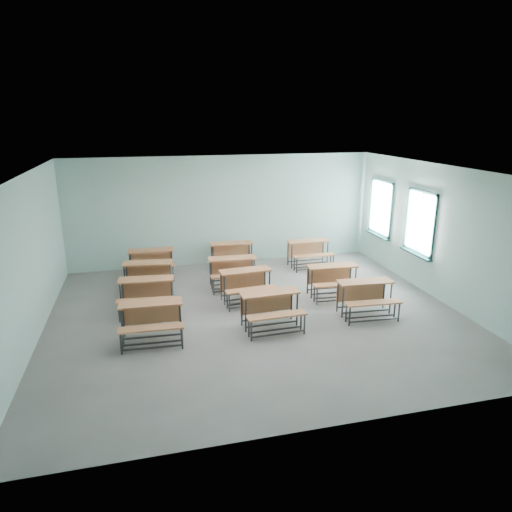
# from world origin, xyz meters

# --- Properties ---
(room) EXTENTS (9.04, 8.04, 3.24)m
(room) POSITION_xyz_m (0.08, 0.03, 1.60)
(room) COLOR gray
(room) RESTS_ON ground
(desk_unit_r0c0) EXTENTS (1.26, 0.88, 0.76)m
(desk_unit_r0c0) POSITION_xyz_m (-2.29, -0.67, 0.51)
(desk_unit_r0c0) COLOR #A9633D
(desk_unit_r0c0) RESTS_ON ground
(desk_unit_r0c1) EXTENTS (1.26, 0.87, 0.76)m
(desk_unit_r0c1) POSITION_xyz_m (0.14, -0.70, 0.51)
(desk_unit_r0c1) COLOR #A9633D
(desk_unit_r0c1) RESTS_ON ground
(desk_unit_r0c2) EXTENTS (1.27, 0.89, 0.76)m
(desk_unit_r0c2) POSITION_xyz_m (2.37, -0.58, 0.51)
(desk_unit_r0c2) COLOR #A9633D
(desk_unit_r0c2) RESTS_ON ground
(desk_unit_r1c0) EXTENTS (1.29, 0.93, 0.76)m
(desk_unit_r1c0) POSITION_xyz_m (-2.35, 0.75, 0.51)
(desk_unit_r1c0) COLOR #A9633D
(desk_unit_r1c0) RESTS_ON ground
(desk_unit_r1c1) EXTENTS (1.28, 0.91, 0.76)m
(desk_unit_r1c1) POSITION_xyz_m (-0.03, 0.82, 0.51)
(desk_unit_r1c1) COLOR #A9633D
(desk_unit_r1c1) RESTS_ON ground
(desk_unit_r1c2) EXTENTS (1.27, 0.89, 0.76)m
(desk_unit_r1c2) POSITION_xyz_m (2.10, 0.64, 0.51)
(desk_unit_r1c2) COLOR #A9633D
(desk_unit_r1c2) RESTS_ON ground
(desk_unit_r2c0) EXTENTS (1.30, 0.95, 0.76)m
(desk_unit_r2c0) POSITION_xyz_m (-2.30, 1.99, 0.51)
(desk_unit_r2c0) COLOR #A9633D
(desk_unit_r2c0) RESTS_ON ground
(desk_unit_r2c1) EXTENTS (1.26, 0.88, 0.76)m
(desk_unit_r2c1) POSITION_xyz_m (-0.16, 1.85, 0.51)
(desk_unit_r2c1) COLOR #A9633D
(desk_unit_r2c1) RESTS_ON ground
(desk_unit_r3c0) EXTENTS (1.24, 0.84, 0.76)m
(desk_unit_r3c0) POSITION_xyz_m (-2.19, 3.12, 0.51)
(desk_unit_r3c0) COLOR #A9633D
(desk_unit_r3c0) RESTS_ON ground
(desk_unit_r3c1) EXTENTS (1.24, 0.85, 0.76)m
(desk_unit_r3c1) POSITION_xyz_m (0.11, 3.29, 0.51)
(desk_unit_r3c1) COLOR #A9633D
(desk_unit_r3c1) RESTS_ON ground
(desk_unit_r3c2) EXTENTS (1.24, 0.85, 0.76)m
(desk_unit_r3c2) POSITION_xyz_m (2.36, 2.99, 0.51)
(desk_unit_r3c2) COLOR #A9633D
(desk_unit_r3c2) RESTS_ON ground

